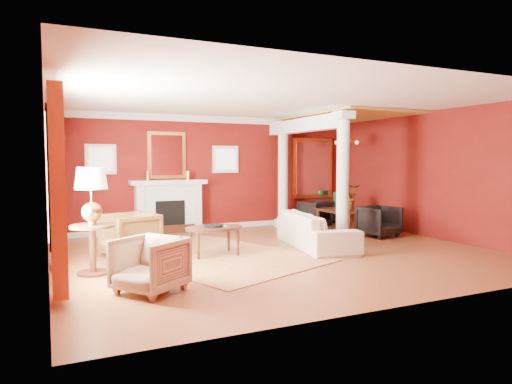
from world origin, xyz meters
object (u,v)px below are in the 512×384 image
armchair_leopard (130,233)px  dining_table (345,214)px  side_table (92,201)px  armchair_stripe (150,262)px  coffee_table (214,229)px  sofa (316,224)px

armchair_leopard → dining_table: size_ratio=0.60×
side_table → armchair_stripe: bearing=-65.5°
armchair_leopard → side_table: 1.45m
coffee_table → side_table: side_table is taller
sofa → side_table: bearing=106.6°
armchair_leopard → dining_table: bearing=81.2°
coffee_table → dining_table: dining_table is taller
armchair_leopard → dining_table: armchair_leopard is taller
coffee_table → side_table: size_ratio=0.65×
armchair_stripe → dining_table: (5.57, 3.32, 0.01)m
armchair_stripe → side_table: bearing=168.4°
side_table → dining_table: bearing=17.8°
sofa → dining_table: (1.80, 1.49, -0.05)m
coffee_table → dining_table: bearing=20.1°
sofa → dining_table: 2.34m
coffee_table → dining_table: (4.00, 1.47, -0.08)m
armchair_stripe → dining_table: dining_table is taller
armchair_leopard → coffee_table: (1.45, -0.53, 0.05)m
armchair_stripe → armchair_leopard: bearing=141.2°
sofa → side_table: (-4.38, -0.49, 0.68)m
armchair_leopard → sofa: bearing=62.8°
coffee_table → side_table: bearing=-166.7°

